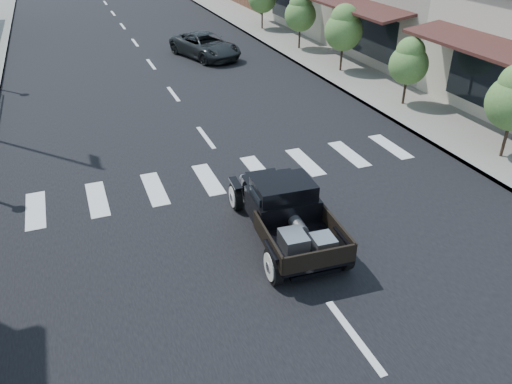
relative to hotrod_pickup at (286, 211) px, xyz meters
name	(u,v)px	position (x,y,z in m)	size (l,w,h in m)	color
ground	(288,249)	(-0.12, -0.48, -0.74)	(120.00, 120.00, 0.00)	black
road	(159,75)	(-0.12, 14.52, -0.73)	(14.00, 80.00, 0.02)	black
road_markings	(185,110)	(-0.12, 9.52, -0.74)	(12.00, 60.00, 0.06)	silver
sidewalk_right	(317,57)	(8.38, 14.52, -0.67)	(3.00, 80.00, 0.15)	gray
storefront_mid	(449,13)	(14.88, 12.52, 1.51)	(10.00, 9.00, 4.50)	#A59B8A
small_tree_a	(512,114)	(8.18, 1.42, 0.84)	(1.72, 1.72, 2.86)	#497234
small_tree_b	(407,73)	(8.18, 6.64, 0.67)	(1.52, 1.52, 2.53)	#497234
small_tree_c	(343,39)	(8.18, 11.69, 0.89)	(1.78, 1.78, 2.96)	#497234
small_tree_d	(300,22)	(8.18, 16.34, 0.83)	(1.70, 1.70, 2.84)	#497234
small_tree_e	(262,4)	(8.18, 21.90, 0.90)	(1.79, 1.79, 2.99)	#497234
hotrod_pickup	(286,211)	(0.00, 0.00, 0.00)	(2.00, 4.29, 1.49)	black
second_car	(205,46)	(2.88, 16.81, -0.12)	(2.08, 4.50, 1.25)	black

